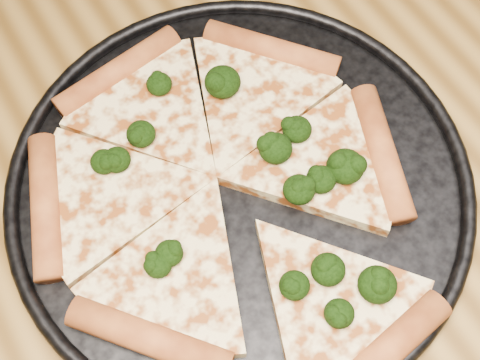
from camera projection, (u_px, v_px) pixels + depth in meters
dining_table at (217, 248)px, 0.67m from camera, size 1.20×0.90×0.75m
pizza_pan at (240, 184)px, 0.59m from camera, size 0.41×0.41×0.02m
pizza at (223, 185)px, 0.58m from camera, size 0.35×0.39×0.03m
broccoli_florets at (263, 183)px, 0.57m from camera, size 0.21×0.29×0.03m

